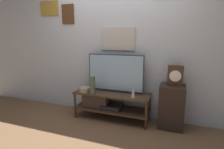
# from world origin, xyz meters

# --- Properties ---
(ground_plane) EXTENTS (12.00, 12.00, 0.00)m
(ground_plane) POSITION_xyz_m (0.00, 0.00, 0.00)
(ground_plane) COLOR brown
(wall_back) EXTENTS (6.40, 0.08, 2.70)m
(wall_back) POSITION_xyz_m (-0.00, 0.53, 1.36)
(wall_back) COLOR #B2BCC6
(wall_back) RESTS_ON ground_plane
(media_console) EXTENTS (1.36, 0.44, 0.49)m
(media_console) POSITION_xyz_m (-0.11, 0.26, 0.31)
(media_console) COLOR #422D1E
(media_console) RESTS_ON ground_plane
(television) EXTENTS (1.02, 0.05, 0.68)m
(television) POSITION_xyz_m (0.03, 0.35, 0.84)
(television) COLOR #333338
(television) RESTS_ON media_console
(vase_wide_bowl) EXTENTS (0.19, 0.19, 0.08)m
(vase_wide_bowl) POSITION_xyz_m (-0.49, 0.16, 0.53)
(vase_wide_bowl) COLOR tan
(vase_wide_bowl) RESTS_ON media_console
(vase_slim_bronze) EXTENTS (0.07, 0.07, 0.18)m
(vase_slim_bronze) POSITION_xyz_m (0.42, 0.15, 0.58)
(vase_slim_bronze) COLOR beige
(vase_slim_bronze) RESTS_ON media_console
(vase_tall_ceramic) EXTENTS (0.09, 0.09, 0.32)m
(vase_tall_ceramic) POSITION_xyz_m (-0.30, 0.10, 0.65)
(vase_tall_ceramic) COLOR #4C5647
(vase_tall_ceramic) RESTS_ON media_console
(side_table) EXTENTS (0.39, 0.35, 0.71)m
(side_table) POSITION_xyz_m (1.02, 0.30, 0.36)
(side_table) COLOR black
(side_table) RESTS_ON ground_plane
(mantel_clock) EXTENTS (0.23, 0.11, 0.32)m
(mantel_clock) POSITION_xyz_m (1.04, 0.32, 0.87)
(mantel_clock) COLOR #422819
(mantel_clock) RESTS_ON side_table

